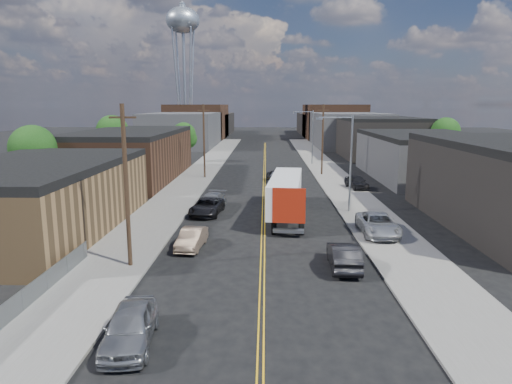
{
  "coord_description": "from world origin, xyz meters",
  "views": [
    {
      "loc": [
        0.18,
        -16.76,
        9.92
      ],
      "look_at": [
        -0.66,
        21.98,
        2.5
      ],
      "focal_mm": 32.0,
      "sensor_mm": 36.0,
      "label": 1
    }
  ],
  "objects_px": {
    "car_left_a": "(130,326)",
    "car_right_oncoming": "(344,256)",
    "car_left_d": "(212,202)",
    "car_right_lot_c": "(357,182)",
    "semi_truck": "(285,192)",
    "car_left_b": "(192,239)",
    "car_ahead_truck": "(277,177)",
    "car_left_c": "(207,207)",
    "car_right_lot_a": "(378,224)",
    "water_tower": "(183,25)"
  },
  "relations": [
    {
      "from": "car_left_c",
      "to": "car_right_lot_a",
      "type": "relative_size",
      "value": 0.94
    },
    {
      "from": "car_left_a",
      "to": "car_ahead_truck",
      "type": "distance_m",
      "value": 41.85
    },
    {
      "from": "car_left_d",
      "to": "semi_truck",
      "type": "bearing_deg",
      "value": -10.26
    },
    {
      "from": "car_left_c",
      "to": "car_right_oncoming",
      "type": "height_order",
      "value": "car_right_oncoming"
    },
    {
      "from": "car_left_c",
      "to": "car_right_oncoming",
      "type": "xyz_separation_m",
      "value": [
        10.2,
        -13.77,
        0.05
      ]
    },
    {
      "from": "semi_truck",
      "to": "car_right_lot_a",
      "type": "xyz_separation_m",
      "value": [
        6.85,
        -6.64,
        -1.23
      ]
    },
    {
      "from": "car_ahead_truck",
      "to": "car_left_d",
      "type": "bearing_deg",
      "value": -120.12
    },
    {
      "from": "car_right_lot_a",
      "to": "car_ahead_truck",
      "type": "distance_m",
      "value": 25.77
    },
    {
      "from": "car_right_oncoming",
      "to": "car_ahead_truck",
      "type": "bearing_deg",
      "value": -82.17
    },
    {
      "from": "car_right_oncoming",
      "to": "car_ahead_truck",
      "type": "relative_size",
      "value": 0.96
    },
    {
      "from": "water_tower",
      "to": "car_left_a",
      "type": "relative_size",
      "value": 7.61
    },
    {
      "from": "water_tower",
      "to": "car_right_lot_a",
      "type": "height_order",
      "value": "water_tower"
    },
    {
      "from": "water_tower",
      "to": "car_right_lot_c",
      "type": "bearing_deg",
      "value": -65.7
    },
    {
      "from": "car_left_c",
      "to": "car_right_lot_c",
      "type": "bearing_deg",
      "value": 44.24
    },
    {
      "from": "car_ahead_truck",
      "to": "car_left_a",
      "type": "bearing_deg",
      "value": -107.28
    },
    {
      "from": "car_right_lot_a",
      "to": "car_left_a",
      "type": "bearing_deg",
      "value": -130.17
    },
    {
      "from": "car_right_oncoming",
      "to": "car_ahead_truck",
      "type": "distance_m",
      "value": 32.03
    },
    {
      "from": "car_left_a",
      "to": "car_right_oncoming",
      "type": "height_order",
      "value": "car_left_a"
    },
    {
      "from": "car_left_c",
      "to": "semi_truck",
      "type": "bearing_deg",
      "value": 5.18
    },
    {
      "from": "car_left_b",
      "to": "car_ahead_truck",
      "type": "bearing_deg",
      "value": 81.61
    },
    {
      "from": "car_right_oncoming",
      "to": "car_left_d",
      "type": "bearing_deg",
      "value": -55.87
    },
    {
      "from": "car_left_a",
      "to": "car_right_lot_c",
      "type": "height_order",
      "value": "car_right_lot_c"
    },
    {
      "from": "car_right_oncoming",
      "to": "car_right_lot_c",
      "type": "height_order",
      "value": "car_right_lot_c"
    },
    {
      "from": "car_right_lot_a",
      "to": "car_right_lot_c",
      "type": "height_order",
      "value": "car_right_lot_a"
    },
    {
      "from": "car_left_d",
      "to": "car_right_oncoming",
      "type": "bearing_deg",
      "value": -50.91
    },
    {
      "from": "car_left_c",
      "to": "car_left_d",
      "type": "distance_m",
      "value": 2.1
    },
    {
      "from": "car_left_a",
      "to": "car_left_c",
      "type": "height_order",
      "value": "car_left_a"
    },
    {
      "from": "car_left_d",
      "to": "car_right_lot_a",
      "type": "relative_size",
      "value": 0.92
    },
    {
      "from": "water_tower",
      "to": "car_ahead_truck",
      "type": "bearing_deg",
      "value": -70.79
    },
    {
      "from": "car_left_a",
      "to": "car_right_oncoming",
      "type": "relative_size",
      "value": 1.0
    },
    {
      "from": "car_left_b",
      "to": "car_right_oncoming",
      "type": "bearing_deg",
      "value": -15.62
    },
    {
      "from": "car_left_a",
      "to": "car_left_c",
      "type": "xyz_separation_m",
      "value": [
        0.27,
        23.14,
        -0.08
      ]
    },
    {
      "from": "car_left_c",
      "to": "car_ahead_truck",
      "type": "distance_m",
      "value": 19.36
    },
    {
      "from": "car_right_lot_c",
      "to": "car_left_c",
      "type": "bearing_deg",
      "value": -151.05
    },
    {
      "from": "car_left_d",
      "to": "car_right_oncoming",
      "type": "height_order",
      "value": "car_right_oncoming"
    },
    {
      "from": "water_tower",
      "to": "car_left_b",
      "type": "height_order",
      "value": "water_tower"
    },
    {
      "from": "semi_truck",
      "to": "car_left_d",
      "type": "relative_size",
      "value": 2.81
    },
    {
      "from": "car_left_a",
      "to": "car_left_c",
      "type": "distance_m",
      "value": 23.14
    },
    {
      "from": "semi_truck",
      "to": "car_left_b",
      "type": "xyz_separation_m",
      "value": [
        -6.93,
        -9.96,
        -1.48
      ]
    },
    {
      "from": "car_left_b",
      "to": "car_left_d",
      "type": "relative_size",
      "value": 0.8
    },
    {
      "from": "semi_truck",
      "to": "car_left_a",
      "type": "height_order",
      "value": "semi_truck"
    },
    {
      "from": "car_left_c",
      "to": "water_tower",
      "type": "bearing_deg",
      "value": 106.55
    },
    {
      "from": "water_tower",
      "to": "car_left_b",
      "type": "xyz_separation_m",
      "value": [
        17.0,
        -96.1,
        -29.95
      ]
    },
    {
      "from": "car_left_a",
      "to": "car_right_oncoming",
      "type": "xyz_separation_m",
      "value": [
        10.47,
        9.37,
        -0.02
      ]
    },
    {
      "from": "car_right_oncoming",
      "to": "car_left_c",
      "type": "bearing_deg",
      "value": -51.57
    },
    {
      "from": "water_tower",
      "to": "car_left_b",
      "type": "distance_m",
      "value": 102.08
    },
    {
      "from": "car_left_b",
      "to": "car_right_lot_c",
      "type": "xyz_separation_m",
      "value": [
        16.0,
        23.0,
        0.22
      ]
    },
    {
      "from": "car_left_d",
      "to": "car_right_lot_c",
      "type": "bearing_deg",
      "value": 41.12
    },
    {
      "from": "car_left_b",
      "to": "car_right_lot_a",
      "type": "bearing_deg",
      "value": 18.56
    },
    {
      "from": "car_left_a",
      "to": "car_left_b",
      "type": "xyz_separation_m",
      "value": [
        0.47,
        13.14,
        -0.13
      ]
    }
  ]
}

